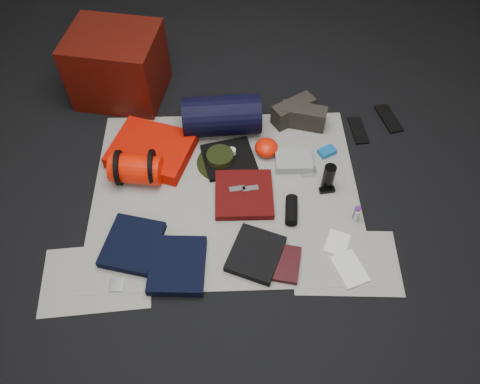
{
  "coord_description": "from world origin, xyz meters",
  "views": [
    {
      "loc": [
        0.03,
        -1.68,
        2.3
      ],
      "look_at": [
        0.08,
        -0.08,
        0.1
      ],
      "focal_mm": 35.0,
      "sensor_mm": 36.0,
      "label": 1
    }
  ],
  "objects_px": {
    "sleeping_pad": "(152,150)",
    "compact_camera": "(308,172)",
    "stuff_sack": "(136,169)",
    "water_bottle": "(329,177)",
    "navy_duffel": "(222,116)",
    "paperback_book": "(286,264)",
    "red_cabinet": "(118,66)"
  },
  "relations": [
    {
      "from": "water_bottle",
      "to": "sleeping_pad",
      "type": "bearing_deg",
      "value": 164.95
    },
    {
      "from": "compact_camera",
      "to": "red_cabinet",
      "type": "bearing_deg",
      "value": 141.3
    },
    {
      "from": "stuff_sack",
      "to": "water_bottle",
      "type": "bearing_deg",
      "value": -4.78
    },
    {
      "from": "water_bottle",
      "to": "stuff_sack",
      "type": "bearing_deg",
      "value": 175.22
    },
    {
      "from": "stuff_sack",
      "to": "water_bottle",
      "type": "height_order",
      "value": "same"
    },
    {
      "from": "stuff_sack",
      "to": "water_bottle",
      "type": "distance_m",
      "value": 1.16
    },
    {
      "from": "stuff_sack",
      "to": "water_bottle",
      "type": "relative_size",
      "value": 1.7
    },
    {
      "from": "stuff_sack",
      "to": "navy_duffel",
      "type": "bearing_deg",
      "value": 37.23
    },
    {
      "from": "navy_duffel",
      "to": "compact_camera",
      "type": "relative_size",
      "value": 5.61
    },
    {
      "from": "navy_duffel",
      "to": "water_bottle",
      "type": "height_order",
      "value": "navy_duffel"
    },
    {
      "from": "red_cabinet",
      "to": "paperback_book",
      "type": "bearing_deg",
      "value": -42.55
    },
    {
      "from": "stuff_sack",
      "to": "water_bottle",
      "type": "xyz_separation_m",
      "value": [
        1.15,
        -0.1,
        -0.0
      ]
    },
    {
      "from": "stuff_sack",
      "to": "paperback_book",
      "type": "bearing_deg",
      "value": -36.06
    },
    {
      "from": "navy_duffel",
      "to": "paperback_book",
      "type": "height_order",
      "value": "navy_duffel"
    },
    {
      "from": "sleeping_pad",
      "to": "paperback_book",
      "type": "xyz_separation_m",
      "value": [
        0.79,
        -0.82,
        -0.03
      ]
    },
    {
      "from": "sleeping_pad",
      "to": "water_bottle",
      "type": "xyz_separation_m",
      "value": [
        1.08,
        -0.29,
        0.05
      ]
    },
    {
      "from": "red_cabinet",
      "to": "stuff_sack",
      "type": "height_order",
      "value": "red_cabinet"
    },
    {
      "from": "stuff_sack",
      "to": "paperback_book",
      "type": "height_order",
      "value": "stuff_sack"
    },
    {
      "from": "sleeping_pad",
      "to": "compact_camera",
      "type": "distance_m",
      "value": 1.0
    },
    {
      "from": "sleeping_pad",
      "to": "water_bottle",
      "type": "distance_m",
      "value": 1.12
    },
    {
      "from": "red_cabinet",
      "to": "compact_camera",
      "type": "height_order",
      "value": "red_cabinet"
    },
    {
      "from": "red_cabinet",
      "to": "compact_camera",
      "type": "relative_size",
      "value": 6.45
    },
    {
      "from": "paperback_book",
      "to": "navy_duffel",
      "type": "bearing_deg",
      "value": 120.7
    },
    {
      "from": "sleeping_pad",
      "to": "stuff_sack",
      "type": "bearing_deg",
      "value": -110.17
    },
    {
      "from": "stuff_sack",
      "to": "compact_camera",
      "type": "bearing_deg",
      "value": 0.24
    },
    {
      "from": "water_bottle",
      "to": "compact_camera",
      "type": "relative_size",
      "value": 2.01
    },
    {
      "from": "red_cabinet",
      "to": "water_bottle",
      "type": "height_order",
      "value": "red_cabinet"
    },
    {
      "from": "sleeping_pad",
      "to": "paperback_book",
      "type": "distance_m",
      "value": 1.14
    },
    {
      "from": "red_cabinet",
      "to": "navy_duffel",
      "type": "bearing_deg",
      "value": -18.22
    },
    {
      "from": "sleeping_pad",
      "to": "navy_duffel",
      "type": "distance_m",
      "value": 0.5
    },
    {
      "from": "paperback_book",
      "to": "sleeping_pad",
      "type": "bearing_deg",
      "value": 146.32
    },
    {
      "from": "navy_duffel",
      "to": "compact_camera",
      "type": "height_order",
      "value": "navy_duffel"
    }
  ]
}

